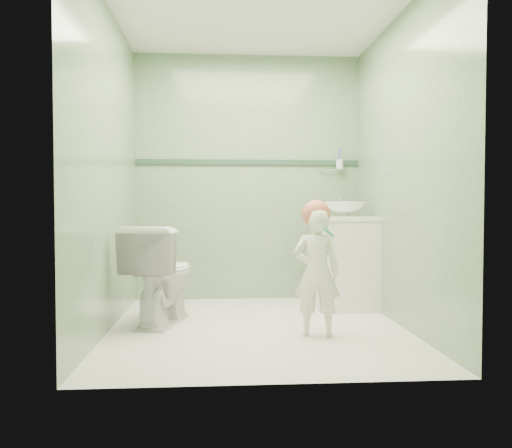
{
  "coord_description": "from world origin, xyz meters",
  "views": [
    {
      "loc": [
        -0.29,
        -3.89,
        0.92
      ],
      "look_at": [
        0.0,
        0.15,
        0.78
      ],
      "focal_mm": 36.56,
      "sensor_mm": 36.0,
      "label": 1
    }
  ],
  "objects": [
    {
      "name": "basin",
      "position": [
        0.84,
        0.7,
        0.89
      ],
      "size": [
        0.37,
        0.37,
        0.13
      ],
      "primitive_type": "imported",
      "color": "white",
      "rests_on": "counter"
    },
    {
      "name": "cup_holder",
      "position": [
        0.89,
        1.18,
        1.33
      ],
      "size": [
        0.26,
        0.07,
        0.21
      ],
      "color": "silver",
      "rests_on": "room_shell"
    },
    {
      "name": "toddler",
      "position": [
        0.4,
        -0.27,
        0.45
      ],
      "size": [
        0.36,
        0.27,
        0.9
      ],
      "primitive_type": "imported",
      "rotation": [
        0.0,
        0.0,
        2.97
      ],
      "color": "white",
      "rests_on": "ground"
    },
    {
      "name": "counter",
      "position": [
        0.84,
        0.7,
        0.81
      ],
      "size": [
        0.54,
        0.52,
        0.04
      ],
      "primitive_type": "cube",
      "color": "white",
      "rests_on": "vanity"
    },
    {
      "name": "ground",
      "position": [
        0.0,
        0.0,
        0.0
      ],
      "size": [
        2.5,
        2.5,
        0.0
      ],
      "primitive_type": "plane",
      "color": "white",
      "rests_on": "ground"
    },
    {
      "name": "faucet",
      "position": [
        0.84,
        0.89,
        0.97
      ],
      "size": [
        0.03,
        0.13,
        0.18
      ],
      "color": "silver",
      "rests_on": "counter"
    },
    {
      "name": "room_shell",
      "position": [
        0.0,
        0.0,
        1.2
      ],
      "size": [
        2.5,
        2.54,
        2.4
      ],
      "color": "#699066",
      "rests_on": "ground"
    },
    {
      "name": "teal_toothbrush",
      "position": [
        0.45,
        -0.41,
        0.74
      ],
      "size": [
        0.11,
        0.14,
        0.08
      ],
      "color": "#05937D",
      "rests_on": "toddler"
    },
    {
      "name": "hair_cap",
      "position": [
        0.4,
        -0.25,
        0.86
      ],
      "size": [
        0.2,
        0.2,
        0.2
      ],
      "primitive_type": "sphere",
      "color": "#C76849",
      "rests_on": "toddler"
    },
    {
      "name": "toilet",
      "position": [
        -0.74,
        0.21,
        0.39
      ],
      "size": [
        0.61,
        0.84,
        0.77
      ],
      "primitive_type": "imported",
      "rotation": [
        0.0,
        0.0,
        2.89
      ],
      "color": "white",
      "rests_on": "ground"
    },
    {
      "name": "trim_stripe",
      "position": [
        0.0,
        1.24,
        1.35
      ],
      "size": [
        2.2,
        0.02,
        0.05
      ],
      "primitive_type": "cube",
      "color": "#294833",
      "rests_on": "room_shell"
    },
    {
      "name": "vanity",
      "position": [
        0.84,
        0.7,
        0.4
      ],
      "size": [
        0.52,
        0.5,
        0.8
      ],
      "primitive_type": "cube",
      "color": "white",
      "rests_on": "ground"
    }
  ]
}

